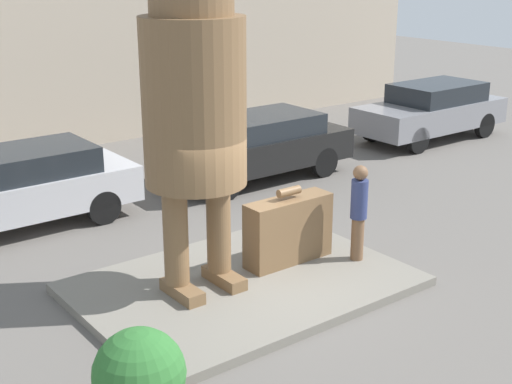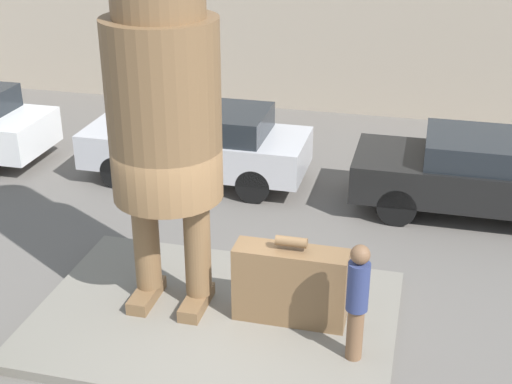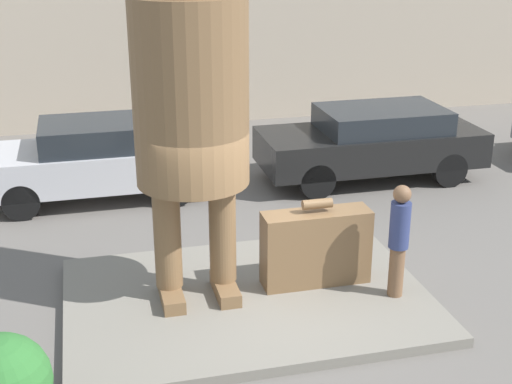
% 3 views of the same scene
% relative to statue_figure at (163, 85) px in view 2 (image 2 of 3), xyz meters
% --- Properties ---
extents(ground_plane, '(60.00, 60.00, 0.00)m').
position_rel_statue_figure_xyz_m(ground_plane, '(0.67, -0.22, -3.34)').
color(ground_plane, '#605B56').
extents(pedestal, '(4.99, 3.52, 0.14)m').
position_rel_statue_figure_xyz_m(pedestal, '(0.67, -0.22, -3.27)').
color(pedestal, slate).
rests_on(pedestal, ground_plane).
extents(building_backdrop, '(28.00, 0.60, 5.10)m').
position_rel_statue_figure_xyz_m(building_backdrop, '(0.67, 9.72, -0.79)').
color(building_backdrop, tan).
rests_on(building_backdrop, ground_plane).
extents(statue_figure, '(1.48, 1.48, 5.47)m').
position_rel_statue_figure_xyz_m(statue_figure, '(0.00, 0.00, 0.00)').
color(statue_figure, brown).
rests_on(statue_figure, pedestal).
extents(giant_suitcase, '(1.54, 0.46, 1.28)m').
position_rel_statue_figure_xyz_m(giant_suitcase, '(1.71, -0.06, -2.65)').
color(giant_suitcase, brown).
rests_on(giant_suitcase, pedestal).
extents(tourist, '(0.28, 0.28, 1.62)m').
position_rel_statue_figure_xyz_m(tourist, '(2.67, -0.70, -2.31)').
color(tourist, brown).
rests_on(tourist, pedestal).
extents(parked_car_silver, '(4.47, 1.72, 1.52)m').
position_rel_statue_figure_xyz_m(parked_car_silver, '(-1.11, 4.49, -2.53)').
color(parked_car_silver, '#B7B7BC').
rests_on(parked_car_silver, ground_plane).
extents(parked_car_black, '(4.53, 1.82, 1.50)m').
position_rel_statue_figure_xyz_m(parked_car_black, '(4.38, 4.26, -2.53)').
color(parked_car_black, black).
rests_on(parked_car_black, ground_plane).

